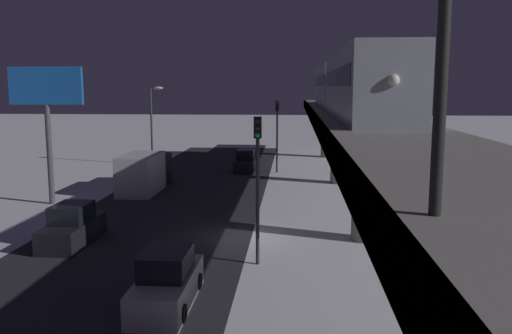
{
  "coord_description": "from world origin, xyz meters",
  "views": [
    {
      "loc": [
        -2.71,
        26.48,
        7.64
      ],
      "look_at": [
        0.33,
        -15.93,
        1.26
      ],
      "focal_mm": 37.64,
      "sensor_mm": 36.0,
      "label": 1
    }
  ],
  "objects_px": {
    "box_truck": "(145,172)",
    "traffic_light_mid": "(277,126)",
    "subway_train": "(346,84)",
    "traffic_light_near": "(258,169)",
    "sedan_silver": "(167,283)",
    "sedan_black_2": "(245,162)",
    "commercial_billboard": "(46,99)",
    "sedan_black": "(73,227)"
  },
  "relations": [
    {
      "from": "box_truck",
      "to": "traffic_light_mid",
      "type": "height_order",
      "value": "traffic_light_mid"
    },
    {
      "from": "subway_train",
      "to": "traffic_light_near",
      "type": "relative_size",
      "value": 5.76
    },
    {
      "from": "subway_train",
      "to": "sedan_silver",
      "type": "bearing_deg",
      "value": 68.76
    },
    {
      "from": "traffic_light_near",
      "to": "traffic_light_mid",
      "type": "distance_m",
      "value": 25.27
    },
    {
      "from": "box_truck",
      "to": "traffic_light_near",
      "type": "xyz_separation_m",
      "value": [
        -9.5,
        16.18,
        2.85
      ]
    },
    {
      "from": "traffic_light_near",
      "to": "traffic_light_mid",
      "type": "height_order",
      "value": "same"
    },
    {
      "from": "subway_train",
      "to": "traffic_light_mid",
      "type": "bearing_deg",
      "value": -60.72
    },
    {
      "from": "subway_train",
      "to": "sedan_black_2",
      "type": "height_order",
      "value": "subway_train"
    },
    {
      "from": "sedan_silver",
      "to": "traffic_light_near",
      "type": "relative_size",
      "value": 0.73
    },
    {
      "from": "traffic_light_mid",
      "to": "commercial_billboard",
      "type": "xyz_separation_m",
      "value": [
        14.35,
        14.07,
        2.63
      ]
    },
    {
      "from": "commercial_billboard",
      "to": "traffic_light_near",
      "type": "bearing_deg",
      "value": 142.04
    },
    {
      "from": "subway_train",
      "to": "traffic_light_mid",
      "type": "relative_size",
      "value": 5.76
    },
    {
      "from": "box_truck",
      "to": "commercial_billboard",
      "type": "xyz_separation_m",
      "value": [
        4.85,
        4.98,
        5.48
      ]
    },
    {
      "from": "traffic_light_mid",
      "to": "traffic_light_near",
      "type": "bearing_deg",
      "value": 90.0
    },
    {
      "from": "sedan_black_2",
      "to": "box_truck",
      "type": "height_order",
      "value": "box_truck"
    },
    {
      "from": "sedan_black_2",
      "to": "commercial_billboard",
      "type": "relative_size",
      "value": 0.46
    },
    {
      "from": "sedan_black",
      "to": "sedan_black_2",
      "type": "bearing_deg",
      "value": -105.28
    },
    {
      "from": "sedan_black",
      "to": "commercial_billboard",
      "type": "height_order",
      "value": "commercial_billboard"
    },
    {
      "from": "subway_train",
      "to": "box_truck",
      "type": "height_order",
      "value": "subway_train"
    },
    {
      "from": "sedan_black",
      "to": "traffic_light_near",
      "type": "height_order",
      "value": "traffic_light_near"
    },
    {
      "from": "sedan_black_2",
      "to": "sedan_silver",
      "type": "bearing_deg",
      "value": -90.0
    },
    {
      "from": "sedan_black",
      "to": "box_truck",
      "type": "bearing_deg",
      "value": -89.16
    },
    {
      "from": "subway_train",
      "to": "traffic_light_mid",
      "type": "xyz_separation_m",
      "value": [
        5.13,
        -9.15,
        -3.59
      ]
    },
    {
      "from": "sedan_black_2",
      "to": "box_truck",
      "type": "xyz_separation_m",
      "value": [
        6.6,
        9.79,
        0.55
      ]
    },
    {
      "from": "commercial_billboard",
      "to": "sedan_black",
      "type": "bearing_deg",
      "value": 120.23
    },
    {
      "from": "sedan_black",
      "to": "traffic_light_near",
      "type": "distance_m",
      "value": 10.22
    },
    {
      "from": "traffic_light_mid",
      "to": "commercial_billboard",
      "type": "height_order",
      "value": "commercial_billboard"
    },
    {
      "from": "traffic_light_near",
      "to": "box_truck",
      "type": "bearing_deg",
      "value": -59.57
    },
    {
      "from": "box_truck",
      "to": "commercial_billboard",
      "type": "height_order",
      "value": "commercial_billboard"
    },
    {
      "from": "sedan_silver",
      "to": "traffic_light_mid",
      "type": "xyz_separation_m",
      "value": [
        -2.9,
        -29.82,
        3.41
      ]
    },
    {
      "from": "sedan_silver",
      "to": "traffic_light_mid",
      "type": "relative_size",
      "value": 0.73
    },
    {
      "from": "sedan_black",
      "to": "sedan_black_2",
      "type": "relative_size",
      "value": 1.14
    },
    {
      "from": "subway_train",
      "to": "commercial_billboard",
      "type": "bearing_deg",
      "value": 14.17
    },
    {
      "from": "sedan_silver",
      "to": "sedan_black",
      "type": "relative_size",
      "value": 1.01
    },
    {
      "from": "sedan_black",
      "to": "traffic_light_mid",
      "type": "height_order",
      "value": "traffic_light_mid"
    },
    {
      "from": "traffic_light_near",
      "to": "subway_train",
      "type": "bearing_deg",
      "value": -107.66
    },
    {
      "from": "sedan_silver",
      "to": "commercial_billboard",
      "type": "distance_m",
      "value": 20.38
    },
    {
      "from": "box_truck",
      "to": "commercial_billboard",
      "type": "bearing_deg",
      "value": 45.76
    },
    {
      "from": "box_truck",
      "to": "sedan_silver",
      "type": "bearing_deg",
      "value": 107.67
    },
    {
      "from": "sedan_silver",
      "to": "traffic_light_near",
      "type": "bearing_deg",
      "value": 57.48
    },
    {
      "from": "sedan_silver",
      "to": "sedan_black_2",
      "type": "distance_m",
      "value": 30.51
    },
    {
      "from": "subway_train",
      "to": "sedan_black",
      "type": "relative_size",
      "value": 7.93
    }
  ]
}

